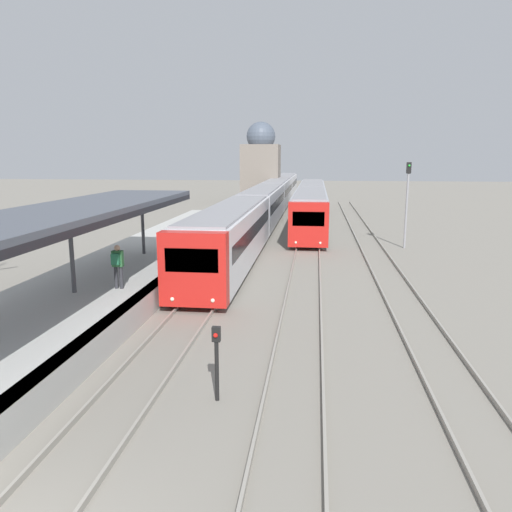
{
  "coord_description": "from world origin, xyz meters",
  "views": [
    {
      "loc": [
        4.48,
        -5.48,
        5.8
      ],
      "look_at": [
        2.03,
        14.98,
        1.69
      ],
      "focal_mm": 35.0,
      "sensor_mm": 36.0,
      "label": 1
    }
  ],
  "objects_px": {
    "train_far": "(311,202)",
    "signal_mast_far": "(407,195)",
    "train_near": "(271,197)",
    "person_on_platform": "(117,263)",
    "signal_post_near": "(217,355)"
  },
  "relations": [
    {
      "from": "person_on_platform",
      "to": "signal_mast_far",
      "type": "height_order",
      "value": "signal_mast_far"
    },
    {
      "from": "train_far",
      "to": "signal_mast_far",
      "type": "distance_m",
      "value": 14.71
    },
    {
      "from": "train_near",
      "to": "signal_post_near",
      "type": "distance_m",
      "value": 39.64
    },
    {
      "from": "person_on_platform",
      "to": "signal_post_near",
      "type": "relative_size",
      "value": 0.89
    },
    {
      "from": "train_near",
      "to": "train_far",
      "type": "height_order",
      "value": "train_near"
    },
    {
      "from": "person_on_platform",
      "to": "signal_mast_far",
      "type": "relative_size",
      "value": 0.3
    },
    {
      "from": "person_on_platform",
      "to": "train_near",
      "type": "distance_m",
      "value": 33.27
    },
    {
      "from": "person_on_platform",
      "to": "signal_mast_far",
      "type": "distance_m",
      "value": 20.12
    },
    {
      "from": "train_far",
      "to": "signal_post_near",
      "type": "distance_m",
      "value": 34.98
    },
    {
      "from": "signal_post_near",
      "to": "person_on_platform",
      "type": "bearing_deg",
      "value": 128.02
    },
    {
      "from": "train_near",
      "to": "signal_mast_far",
      "type": "xyz_separation_m",
      "value": [
        10.24,
        -17.9,
        1.64
      ]
    },
    {
      "from": "train_near",
      "to": "train_far",
      "type": "relative_size",
      "value": 2.17
    },
    {
      "from": "signal_mast_far",
      "to": "train_near",
      "type": "bearing_deg",
      "value": 119.76
    },
    {
      "from": "person_on_platform",
      "to": "signal_mast_far",
      "type": "xyz_separation_m",
      "value": [
        13.05,
        15.25,
        1.5
      ]
    },
    {
      "from": "person_on_platform",
      "to": "train_near",
      "type": "relative_size",
      "value": 0.03
    }
  ]
}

